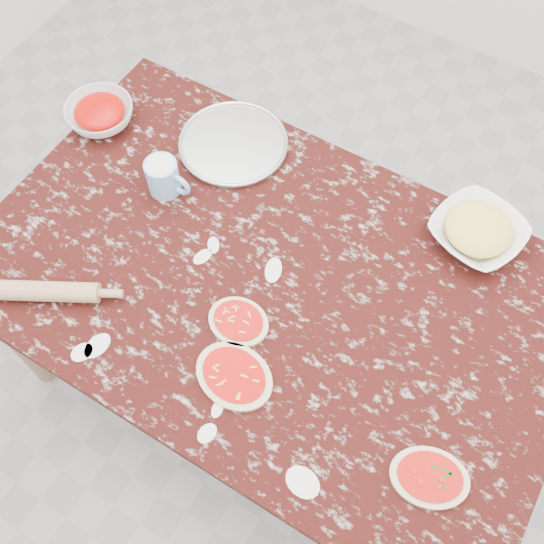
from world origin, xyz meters
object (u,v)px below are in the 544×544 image
at_px(worktable, 272,295).
at_px(rolling_pin, 47,291).
at_px(cheese_bowl, 477,232).
at_px(sauce_bowl, 100,114).
at_px(flour_mug, 164,177).
at_px(pizza_tray, 233,144).

xyz_separation_m(worktable, rolling_pin, (-0.48, -0.34, 0.11)).
distance_m(worktable, cheese_bowl, 0.59).
relative_size(sauce_bowl, flour_mug, 1.48).
relative_size(worktable, rolling_pin, 5.93).
height_order(worktable, pizza_tray, pizza_tray).
bearing_deg(flour_mug, cheese_bowl, 20.13).
distance_m(cheese_bowl, rolling_pin, 1.16).
bearing_deg(cheese_bowl, sauce_bowl, -170.27).
bearing_deg(cheese_bowl, rolling_pin, -139.91).
distance_m(flour_mug, rolling_pin, 0.45).
bearing_deg(worktable, flour_mug, 166.30).
distance_m(sauce_bowl, rolling_pin, 0.61).
bearing_deg(rolling_pin, flour_mug, 82.52).
distance_m(sauce_bowl, flour_mug, 0.34).
relative_size(worktable, cheese_bowl, 6.59).
relative_size(pizza_tray, cheese_bowl, 1.34).
distance_m(pizza_tray, sauce_bowl, 0.42).
xyz_separation_m(worktable, cheese_bowl, (0.41, 0.41, 0.11)).
bearing_deg(sauce_bowl, flour_mug, -18.39).
bearing_deg(worktable, pizza_tray, 135.27).
bearing_deg(rolling_pin, sauce_bowl, 115.54).
bearing_deg(flour_mug, pizza_tray, 71.66).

